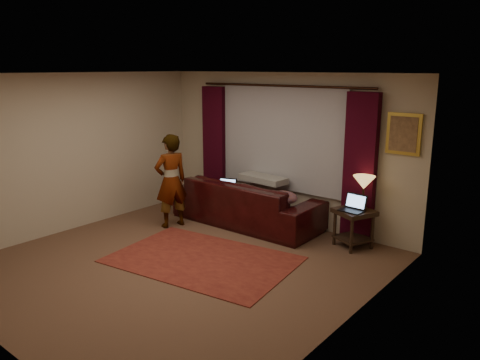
# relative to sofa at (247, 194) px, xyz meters

# --- Properties ---
(floor) EXTENTS (5.00, 5.00, 0.01)m
(floor) POSITION_rel_sofa_xyz_m (0.37, -1.96, -0.54)
(floor) COLOR brown
(floor) RESTS_ON ground
(ceiling) EXTENTS (5.00, 5.00, 0.02)m
(ceiling) POSITION_rel_sofa_xyz_m (0.37, -1.96, 2.06)
(ceiling) COLOR silver
(ceiling) RESTS_ON ground
(wall_back) EXTENTS (5.00, 0.02, 2.60)m
(wall_back) POSITION_rel_sofa_xyz_m (0.37, 0.54, 0.76)
(wall_back) COLOR beige
(wall_back) RESTS_ON ground
(wall_left) EXTENTS (0.02, 5.00, 2.60)m
(wall_left) POSITION_rel_sofa_xyz_m (-2.13, -1.96, 0.76)
(wall_left) COLOR beige
(wall_left) RESTS_ON ground
(wall_right) EXTENTS (0.02, 5.00, 2.60)m
(wall_right) POSITION_rel_sofa_xyz_m (2.87, -1.96, 0.76)
(wall_right) COLOR beige
(wall_right) RESTS_ON ground
(sheer_curtain) EXTENTS (2.50, 0.05, 1.80)m
(sheer_curtain) POSITION_rel_sofa_xyz_m (0.37, 0.48, 0.96)
(sheer_curtain) COLOR #A5A5AD
(sheer_curtain) RESTS_ON wall_back
(drape_left) EXTENTS (0.50, 0.14, 2.30)m
(drape_left) POSITION_rel_sofa_xyz_m (-1.13, 0.43, 0.64)
(drape_left) COLOR #320412
(drape_left) RESTS_ON floor
(drape_right) EXTENTS (0.50, 0.14, 2.30)m
(drape_right) POSITION_rel_sofa_xyz_m (1.87, 0.43, 0.64)
(drape_right) COLOR #320412
(drape_right) RESTS_ON floor
(curtain_rod) EXTENTS (0.04, 0.04, 3.40)m
(curtain_rod) POSITION_rel_sofa_xyz_m (0.37, 0.43, 1.84)
(curtain_rod) COLOR black
(curtain_rod) RESTS_ON wall_back
(picture_frame) EXTENTS (0.50, 0.04, 0.60)m
(picture_frame) POSITION_rel_sofa_xyz_m (2.47, 0.51, 1.21)
(picture_frame) COLOR gold
(picture_frame) RESTS_ON wall_back
(sofa) EXTENTS (2.67, 1.18, 1.07)m
(sofa) POSITION_rel_sofa_xyz_m (0.00, 0.00, 0.00)
(sofa) COLOR black
(sofa) RESTS_ON floor
(throw_blanket) EXTENTS (0.90, 0.43, 0.10)m
(throw_blanket) POSITION_rel_sofa_xyz_m (0.17, 0.24, 0.54)
(throw_blanket) COLOR gray
(throw_blanket) RESTS_ON sofa
(clothing_pile) EXTENTS (0.56, 0.49, 0.20)m
(clothing_pile) POSITION_rel_sofa_xyz_m (0.84, -0.09, 0.10)
(clothing_pile) COLOR brown
(clothing_pile) RESTS_ON sofa
(laptop_sofa) EXTENTS (0.42, 0.44, 0.23)m
(laptop_sofa) POSITION_rel_sofa_xyz_m (-0.32, -0.19, 0.12)
(laptop_sofa) COLOR black
(laptop_sofa) RESTS_ON sofa
(area_rug) EXTENTS (2.76, 2.04, 0.01)m
(area_rug) POSITION_rel_sofa_xyz_m (0.51, -1.66, -0.53)
(area_rug) COLOR maroon
(area_rug) RESTS_ON floor
(end_table) EXTENTS (0.68, 0.68, 0.59)m
(end_table) POSITION_rel_sofa_xyz_m (1.94, 0.16, -0.24)
(end_table) COLOR black
(end_table) RESTS_ON floor
(tiffany_lamp) EXTENTS (0.40, 0.40, 0.53)m
(tiffany_lamp) POSITION_rel_sofa_xyz_m (2.04, 0.22, 0.32)
(tiffany_lamp) COLOR olive
(tiffany_lamp) RESTS_ON end_table
(laptop_table) EXTENTS (0.37, 0.40, 0.25)m
(laptop_table) POSITION_rel_sofa_xyz_m (1.95, 0.06, 0.18)
(laptop_table) COLOR black
(laptop_table) RESTS_ON end_table
(person) EXTENTS (0.58, 0.58, 1.60)m
(person) POSITION_rel_sofa_xyz_m (-0.91, -0.92, 0.27)
(person) COLOR gray
(person) RESTS_ON floor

